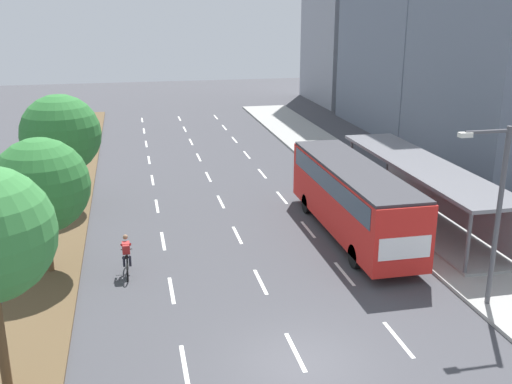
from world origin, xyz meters
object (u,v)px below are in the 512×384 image
bus (352,193)px  streetlight (495,206)px  cyclist (127,257)px  median_tree_second (41,186)px  median_tree_third (61,134)px  bus_shelter (425,185)px

bus → streetlight: bearing=-74.2°
streetlight → cyclist: bearing=156.6°
median_tree_second → median_tree_third: 8.01m
median_tree_second → streetlight: size_ratio=0.85×
median_tree_second → median_tree_third: size_ratio=0.91×
cyclist → median_tree_second: bearing=164.5°
cyclist → median_tree_third: bearing=108.9°
bus → streetlight: (2.17, -7.68, 1.82)m
bus → median_tree_second: 13.61m
cyclist → median_tree_second: 4.33m
median_tree_second → median_tree_third: median_tree_third is taller
cyclist → bus: bearing=12.3°
median_tree_third → cyclist: bearing=-71.1°
bus_shelter → streetlight: size_ratio=2.12×
median_tree_third → streetlight: (15.58, -14.29, -0.20)m
bus → cyclist: bus is taller
bus_shelter → streetlight: bearing=-103.5°
median_tree_second → streetlight: streetlight is taller
cyclist → streetlight: (12.54, -5.43, 3.10)m
median_tree_third → streetlight: streetlight is taller
bus_shelter → median_tree_second: median_tree_second is taller
bus_shelter → bus: bearing=-165.7°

